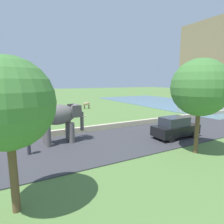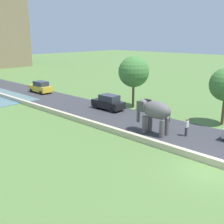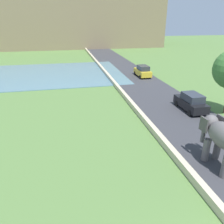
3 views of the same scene
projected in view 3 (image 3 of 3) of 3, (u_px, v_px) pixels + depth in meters
name	position (u px, v px, depth m)	size (l,w,h in m)	color
road_surface	(156.00, 96.00, 26.47)	(7.00, 120.00, 0.06)	#38383D
barrier_wall	(130.00, 102.00, 23.84)	(0.40, 110.00, 0.50)	beige
lake	(10.00, 76.00, 35.63)	(36.00, 18.00, 0.08)	slate
hill_distant	(57.00, 4.00, 71.65)	(64.00, 28.00, 25.84)	#897556
elephant	(222.00, 137.00, 13.22)	(1.52, 3.49, 2.99)	#605B5B
car_black	(191.00, 102.00, 22.02)	(1.80, 4.00, 1.80)	black
car_yellow	(143.00, 71.00, 34.88)	(1.80, 4.00, 1.80)	gold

